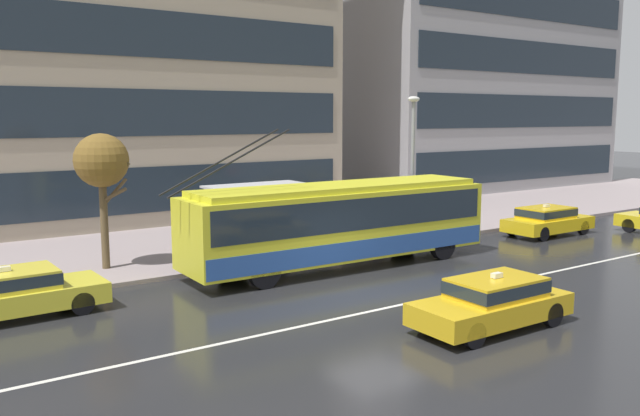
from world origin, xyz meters
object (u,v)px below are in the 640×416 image
at_px(trolleybus, 341,221).
at_px(pedestrian_walking_past, 283,206).
at_px(taxi_oncoming_near, 493,300).
at_px(pedestrian_at_shelter, 382,199).
at_px(pedestrian_approaching_curb, 377,204).
at_px(taxi_ahead_of_bus, 547,220).
at_px(street_lamp, 413,153).
at_px(bus_shelter, 255,199).
at_px(street_tree_bare, 102,163).
at_px(taxi_queued_behind_bus, 11,292).

distance_m(trolleybus, pedestrian_walking_past, 3.96).
bearing_deg(pedestrian_walking_past, trolleybus, -90.39).
distance_m(taxi_oncoming_near, pedestrian_at_shelter, 12.44).
xyz_separation_m(pedestrian_at_shelter, pedestrian_approaching_curb, (-1.25, -1.17, 0.02)).
height_order(taxi_ahead_of_bus, street_lamp, street_lamp).
distance_m(pedestrian_at_shelter, street_lamp, 2.44).
bearing_deg(taxi_ahead_of_bus, bus_shelter, 160.98).
height_order(trolleybus, pedestrian_approaching_curb, trolleybus).
height_order(bus_shelter, street_tree_bare, street_tree_bare).
xyz_separation_m(bus_shelter, street_lamp, (6.70, -1.63, 1.65)).
xyz_separation_m(taxi_oncoming_near, pedestrian_walking_past, (0.83, 11.50, 1.01)).
relative_size(taxi_queued_behind_bus, bus_shelter, 1.16).
distance_m(pedestrian_at_shelter, pedestrian_walking_past, 4.79).
bearing_deg(taxi_ahead_of_bus, taxi_oncoming_near, -148.79).
relative_size(taxi_queued_behind_bus, street_tree_bare, 1.01).
bearing_deg(bus_shelter, taxi_ahead_of_bus, -19.02).
height_order(taxi_queued_behind_bus, taxi_ahead_of_bus, same).
height_order(taxi_ahead_of_bus, pedestrian_at_shelter, pedestrian_at_shelter).
height_order(taxi_oncoming_near, pedestrian_walking_past, pedestrian_walking_past).
height_order(taxi_queued_behind_bus, pedestrian_walking_past, pedestrian_walking_past).
height_order(trolleybus, taxi_ahead_of_bus, trolleybus).
xyz_separation_m(taxi_ahead_of_bus, street_lamp, (-5.69, 2.64, 3.00)).
relative_size(pedestrian_walking_past, street_lamp, 0.34).
height_order(taxi_oncoming_near, street_tree_bare, street_tree_bare).
bearing_deg(pedestrian_approaching_curb, pedestrian_walking_past, 155.50).
height_order(bus_shelter, street_lamp, street_lamp).
relative_size(trolleybus, taxi_oncoming_near, 2.82).
relative_size(bus_shelter, pedestrian_walking_past, 1.97).
bearing_deg(taxi_queued_behind_bus, taxi_oncoming_near, -38.09).
xyz_separation_m(taxi_oncoming_near, taxi_ahead_of_bus, (11.97, 7.25, 0.00)).
relative_size(pedestrian_at_shelter, pedestrian_approaching_curb, 0.98).
distance_m(bus_shelter, pedestrian_walking_past, 1.30).
bearing_deg(street_lamp, pedestrian_at_shelter, 120.14).
relative_size(taxi_oncoming_near, taxi_queued_behind_bus, 0.93).
distance_m(taxi_ahead_of_bus, pedestrian_walking_past, 11.96).
xyz_separation_m(taxi_queued_behind_bus, pedestrian_approaching_curb, (14.14, 2.23, 0.99)).
height_order(taxi_queued_behind_bus, bus_shelter, bus_shelter).
relative_size(trolleybus, street_lamp, 2.03).
height_order(pedestrian_approaching_curb, pedestrian_walking_past, pedestrian_walking_past).
xyz_separation_m(street_lamp, street_tree_bare, (-12.54, 1.44, 0.02)).
xyz_separation_m(taxi_queued_behind_bus, taxi_ahead_of_bus, (21.75, -0.42, -0.00)).
height_order(trolleybus, pedestrian_at_shelter, trolleybus).
bearing_deg(pedestrian_at_shelter, taxi_queued_behind_bus, -167.55).
distance_m(trolleybus, taxi_oncoming_near, 7.64).
xyz_separation_m(trolleybus, pedestrian_at_shelter, (4.79, 3.52, 0.07)).
relative_size(pedestrian_at_shelter, pedestrian_walking_past, 0.98).
xyz_separation_m(taxi_queued_behind_bus, pedestrian_walking_past, (10.62, 3.84, 1.01)).
bearing_deg(trolleybus, taxi_ahead_of_bus, -1.49).
distance_m(taxi_queued_behind_bus, street_lamp, 16.50).
distance_m(taxi_oncoming_near, street_lamp, 12.10).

